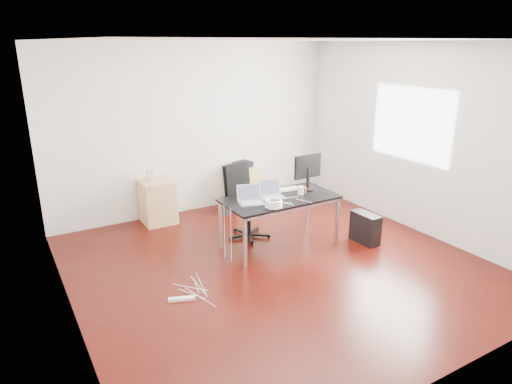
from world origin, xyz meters
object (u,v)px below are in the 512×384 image
office_chair (244,197)px  pc_tower (365,228)px  filing_cabinet_left (158,202)px  filing_cabinet_right (242,187)px  desk (280,201)px

office_chair → pc_tower: size_ratio=2.40×
filing_cabinet_left → pc_tower: bearing=-44.2°
pc_tower → filing_cabinet_right: bearing=107.5°
filing_cabinet_right → pc_tower: 2.40m
office_chair → desk: bearing=-82.3°
office_chair → pc_tower: 1.81m
desk → filing_cabinet_right: (0.35, 1.74, -0.33)m
office_chair → filing_cabinet_left: (-0.94, 1.17, -0.26)m
pc_tower → desk: bearing=153.5°
pc_tower → filing_cabinet_left: bearing=134.0°
filing_cabinet_left → pc_tower: (2.33, -2.27, -0.13)m
filing_cabinet_left → filing_cabinet_right: bearing=0.0°
filing_cabinet_right → pc_tower: bearing=-70.8°
filing_cabinet_left → filing_cabinet_right: 1.54m
filing_cabinet_right → pc_tower: filing_cabinet_right is taller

